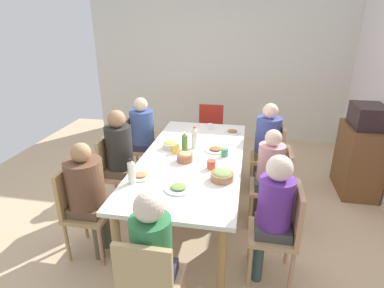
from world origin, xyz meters
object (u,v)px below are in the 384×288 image
at_px(person_3, 273,207).
at_px(plate_2, 179,188).
at_px(chair_5, 210,130).
at_px(chair_3, 282,228).
at_px(bottle_0, 194,138).
at_px(bowl_1, 171,145).
at_px(chair_1, 273,154).
at_px(bottle_1, 131,172).
at_px(cup_3, 225,153).
at_px(person_0, 152,252).
at_px(plate_1, 216,150).
at_px(chair_0, 149,283).
at_px(cup_0, 210,127).
at_px(chair_6, 115,169).
at_px(plate_3, 232,132).
at_px(chair_4, 276,183).
at_px(bowl_2, 222,176).
at_px(microwave, 368,116).
at_px(plate_0, 141,176).
at_px(bottle_2, 185,142).
at_px(person_7, 87,189).
at_px(chair_2, 138,144).
at_px(side_cabinet, 359,160).
at_px(chair_7, 81,206).
at_px(person_6, 120,152).
at_px(person_2, 143,131).
at_px(person_1, 267,139).
at_px(person_4, 269,170).

height_order(person_3, plate_2, person_3).
height_order(chair_5, plate_2, chair_5).
relative_size(chair_3, bottle_0, 3.46).
bearing_deg(bowl_1, chair_1, 115.94).
bearing_deg(bottle_1, cup_3, 133.77).
xyz_separation_m(person_0, bottle_0, (-1.72, -0.02, 0.18)).
bearing_deg(chair_3, plate_1, -145.37).
bearing_deg(chair_0, cup_0, 178.25).
xyz_separation_m(chair_6, plate_3, (-0.85, 1.31, 0.25)).
relative_size(chair_4, bowl_2, 4.12).
distance_m(cup_0, microwave, 1.97).
height_order(chair_1, plate_2, chair_1).
height_order(chair_3, person_3, person_3).
distance_m(plate_0, bowl_2, 0.77).
bearing_deg(bottle_2, person_0, 4.12).
xyz_separation_m(person_7, cup_0, (-1.72, 0.91, 0.08)).
bearing_deg(chair_2, side_cabinet, 93.05).
height_order(bowl_2, side_cabinet, side_cabinet).
xyz_separation_m(chair_4, bowl_2, (0.47, -0.55, 0.28)).
bearing_deg(chair_7, bottle_2, 139.97).
bearing_deg(cup_3, person_6, -86.20).
height_order(cup_3, microwave, microwave).
height_order(chair_1, bottle_1, bottle_1).
bearing_deg(person_2, plate_3, 93.01).
distance_m(chair_6, plate_1, 1.20).
bearing_deg(chair_7, bottle_1, 103.09).
height_order(plate_3, bowl_1, bowl_1).
distance_m(cup_3, side_cabinet, 1.92).
bearing_deg(bowl_2, chair_1, 156.29).
bearing_deg(chair_2, person_3, 48.12).
relative_size(person_1, bowl_2, 5.42).
xyz_separation_m(person_4, bowl_1, (-0.20, -1.12, 0.13)).
bearing_deg(cup_0, plate_1, 12.35).
distance_m(chair_2, chair_5, 1.20).
bearing_deg(chair_0, plate_0, -158.55).
height_order(chair_2, side_cabinet, same).
height_order(person_7, cup_0, person_7).
bearing_deg(bottle_0, person_1, 122.01).
xyz_separation_m(chair_2, cup_3, (0.71, 1.27, 0.28)).
xyz_separation_m(bowl_1, cup_3, (0.12, 0.64, 0.00)).
bearing_deg(plate_0, person_7, -61.99).
xyz_separation_m(cup_0, microwave, (-0.01, 1.95, 0.25)).
distance_m(chair_0, person_7, 1.15).
distance_m(chair_1, microwave, 1.24).
relative_size(chair_2, chair_3, 1.00).
height_order(chair_1, cup_0, chair_1).
bearing_deg(person_4, bowl_2, -44.35).
distance_m(person_1, bowl_2, 1.34).
height_order(chair_4, cup_3, chair_4).
height_order(chair_5, chair_6, same).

